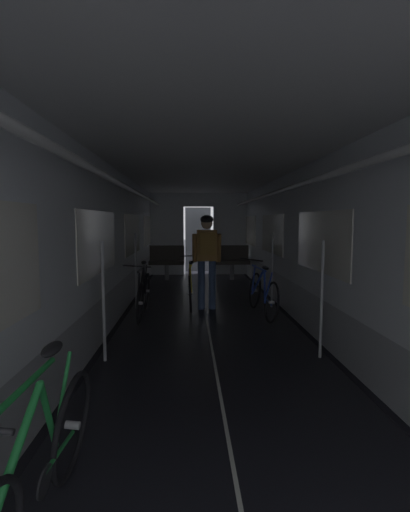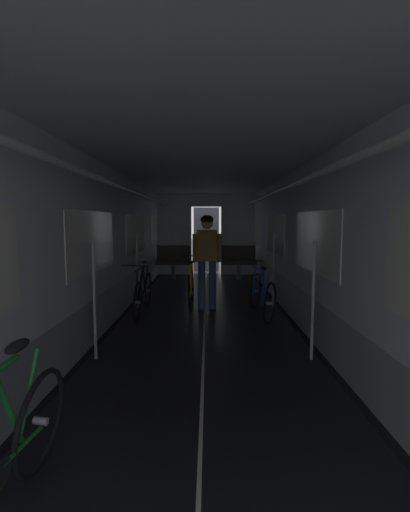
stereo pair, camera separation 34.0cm
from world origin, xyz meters
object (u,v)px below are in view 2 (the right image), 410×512
object	(u,v)px
bicycle_black	(143,293)
bicycle_yellow_in_aisle	(191,286)
bench_seat_far_left	(174,259)
person_cyclist_aisle	(207,251)
bench_seat_far_right	(238,259)
bicycle_blue	(262,294)

from	to	relation	value
bicycle_black	bicycle_yellow_in_aisle	xyz separation A→B (m)	(0.80, 0.68, 0.00)
bench_seat_far_left	person_cyclist_aisle	world-z (taller)	person_cyclist_aisle
person_cyclist_aisle	bicycle_yellow_in_aisle	bearing A→B (deg)	138.98
bench_seat_far_right	bicycle_blue	world-z (taller)	same
bicycle_blue	bicycle_black	distance (m)	2.04
bench_seat_far_left	bicycle_black	bearing A→B (deg)	-92.45
bench_seat_far_left	person_cyclist_aisle	xyz separation A→B (m)	(0.94, -3.50, 0.50)
person_cyclist_aisle	bicycle_yellow_in_aisle	xyz separation A→B (m)	(-0.31, 0.27, -0.69)
bicycle_yellow_in_aisle	person_cyclist_aisle	bearing A→B (deg)	-41.02
bench_seat_far_left	bicycle_yellow_in_aisle	world-z (taller)	bench_seat_far_left
bench_seat_far_right	bicycle_black	xyz separation A→B (m)	(-1.97, -3.92, -0.18)
bench_seat_far_right	person_cyclist_aisle	distance (m)	3.64
bench_seat_far_left	bicycle_yellow_in_aisle	size ratio (longest dim) A/B	0.58
bench_seat_far_right	bicycle_yellow_in_aisle	size ratio (longest dim) A/B	0.58
bench_seat_far_right	person_cyclist_aisle	size ratio (longest dim) A/B	0.57
bicycle_black	bicycle_yellow_in_aisle	distance (m)	1.05
bicycle_black	person_cyclist_aisle	xyz separation A→B (m)	(1.11, 0.42, 0.69)
bench_seat_far_right	bicycle_black	distance (m)	4.39
bench_seat_far_right	person_cyclist_aisle	world-z (taller)	person_cyclist_aisle
bicycle_black	person_cyclist_aisle	bearing A→B (deg)	20.70
bench_seat_far_left	bicycle_yellow_in_aisle	distance (m)	3.30
bench_seat_far_left	bench_seat_far_right	world-z (taller)	same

